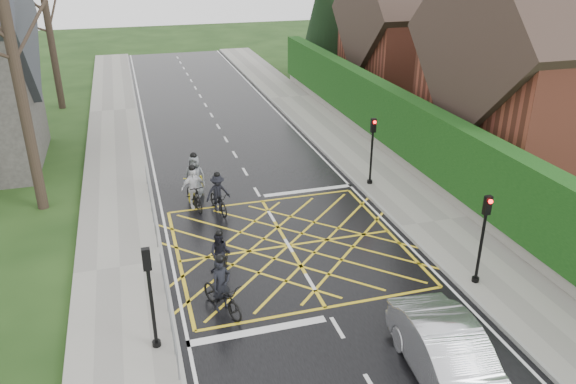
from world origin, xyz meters
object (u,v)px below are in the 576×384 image
cyclist_back (221,258)px  car (450,359)px  cyclist_mid (218,197)px  cyclist_front (194,192)px  cyclist_rear (222,293)px  cyclist_lead (195,181)px

cyclist_back → car: size_ratio=0.35×
cyclist_back → cyclist_mid: (0.75, 4.77, 0.02)m
cyclist_front → car: (4.76, -12.07, 0.07)m
cyclist_back → car: 8.13m
cyclist_back → car: cyclist_back is taller
cyclist_rear → cyclist_front: 7.41m
cyclist_back → cyclist_mid: 4.83m
cyclist_back → cyclist_rear: bearing=-74.0°
cyclist_mid → car: cyclist_mid is taller
cyclist_lead → cyclist_front: bearing=-78.6°
cyclist_front → car: size_ratio=0.42×
car → cyclist_mid: bearing=113.3°
cyclist_rear → cyclist_back: 2.08m
cyclist_mid → car: size_ratio=0.40×
cyclist_front → cyclist_lead: size_ratio=0.90×
cyclist_back → cyclist_front: 5.36m
cyclist_back → car: bearing=-30.6°
cyclist_front → cyclist_mid: bearing=-43.3°
cyclist_mid → cyclist_front: size_ratio=0.94×
cyclist_back → cyclist_lead: cyclist_lead is taller
car → cyclist_back: bearing=129.2°
cyclist_back → cyclist_lead: size_ratio=0.76×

